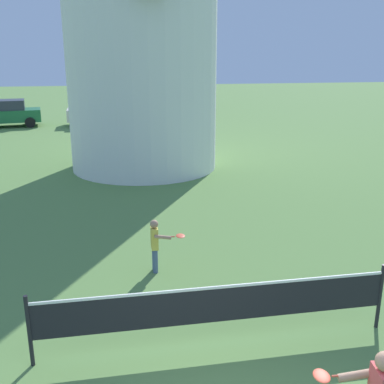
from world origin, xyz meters
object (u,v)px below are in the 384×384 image
(player_far, at_px, (156,242))
(parked_car_cream, at_px, (103,111))
(tennis_net, at_px, (216,305))
(parked_car_green, at_px, (5,113))

(player_far, xyz_separation_m, parked_car_cream, (-1.04, 20.21, 0.19))
(tennis_net, relative_size, parked_car_cream, 1.26)
(tennis_net, distance_m, player_far, 2.71)
(tennis_net, distance_m, parked_car_green, 24.28)
(tennis_net, xyz_separation_m, parked_car_cream, (-1.66, 22.85, 0.12))
(parked_car_green, relative_size, parked_car_cream, 0.97)
(parked_car_cream, bearing_deg, tennis_net, -85.85)
(player_far, xyz_separation_m, parked_car_green, (-6.72, 20.51, 0.18))
(player_far, height_order, parked_car_green, parked_car_green)
(tennis_net, bearing_deg, parked_car_cream, 94.15)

